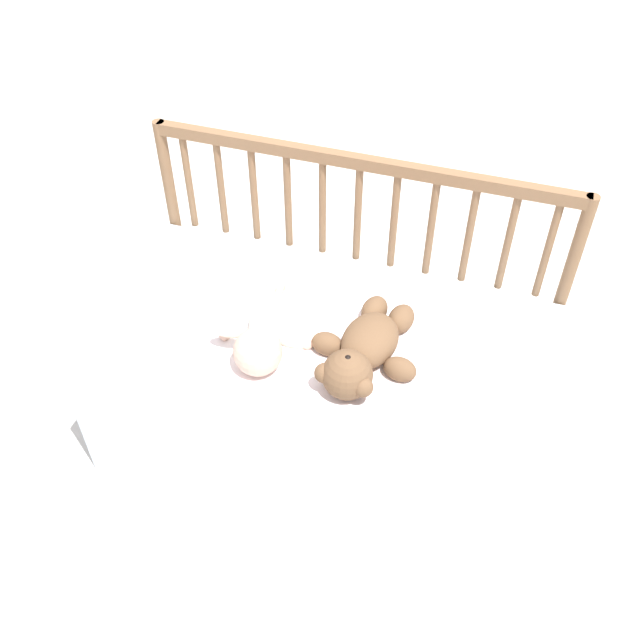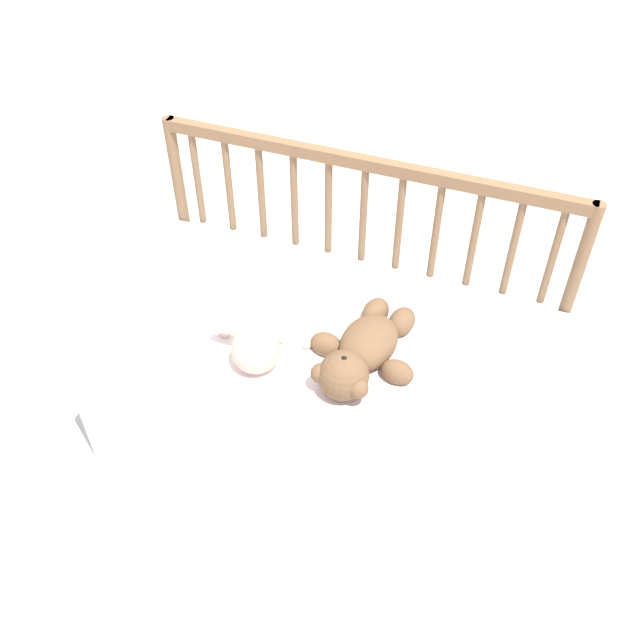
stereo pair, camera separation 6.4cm
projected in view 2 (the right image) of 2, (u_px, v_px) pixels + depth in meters
ground_plane at (321, 440)px, 2.27m from camera, size 12.00×12.00×0.00m
crib_mattress at (321, 391)px, 2.11m from camera, size 1.25×0.64×0.48m
crib_rail at (363, 229)px, 2.09m from camera, size 1.25×0.04×0.84m
blanket at (321, 342)px, 1.91m from camera, size 0.75×0.49×0.01m
teddy_bear at (362, 352)px, 1.82m from camera, size 0.30×0.39×0.13m
baby at (264, 330)px, 1.88m from camera, size 0.26×0.38×0.13m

